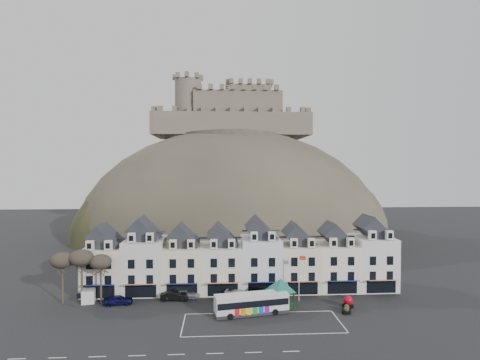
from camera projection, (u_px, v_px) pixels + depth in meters
name	position (u px, v px, depth m)	size (l,w,h in m)	color
ground	(249.00, 327.00, 50.94)	(300.00, 300.00, 0.00)	black
coach_bay_markings	(262.00, 323.00, 52.30)	(22.00, 7.50, 0.01)	silver
townhouse_terrace	(242.00, 260.00, 66.71)	(54.40, 9.35, 11.80)	beige
castle_hill	(236.00, 235.00, 119.82)	(100.00, 76.00, 68.00)	#3B372E
castle	(233.00, 113.00, 125.41)	(50.20, 22.20, 22.00)	#685C50
tree_left_far	(62.00, 261.00, 59.59)	(3.61, 3.61, 8.24)	#392D24
tree_left_mid	(81.00, 258.00, 59.74)	(3.78, 3.78, 8.64)	#392D24
tree_left_near	(101.00, 262.00, 59.93)	(3.43, 3.43, 7.84)	#392D24
bus	(252.00, 303.00, 55.37)	(11.24, 4.56, 3.09)	#262628
bus_shelter	(281.00, 285.00, 57.90)	(6.71, 6.71, 4.55)	black
red_buoy	(348.00, 301.00, 58.09)	(1.58, 1.58, 1.85)	black
flagpole	(300.00, 274.00, 60.73)	(1.10, 0.25, 7.68)	silver
white_van	(90.00, 294.00, 61.35)	(2.81, 4.81, 2.06)	silver
planter_west	(347.00, 308.00, 56.45)	(1.10, 0.76, 1.09)	black
planter_east	(346.00, 310.00, 55.43)	(1.24, 0.80, 1.15)	black
car_navy	(118.00, 300.00, 59.29)	(1.79, 4.44, 1.51)	#0B0B38
car_black	(175.00, 296.00, 61.23)	(1.59, 4.55, 1.50)	black
car_silver	(186.00, 294.00, 62.36)	(2.24, 4.79, 1.35)	#999AA0
car_white	(241.00, 295.00, 61.44)	(2.16, 5.31, 1.54)	silver
car_maroon	(256.00, 295.00, 61.47)	(1.81, 4.50, 1.53)	#530504
car_charcoal	(278.00, 292.00, 63.23)	(1.42, 4.06, 1.34)	black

